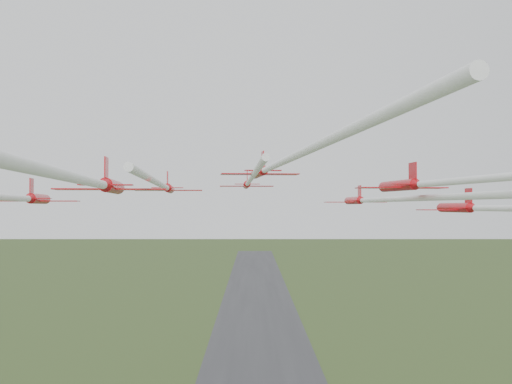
{
  "coord_description": "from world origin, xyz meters",
  "views": [
    {
      "loc": [
        -2.57,
        -82.11,
        50.8
      ],
      "look_at": [
        -2.14,
        -3.24,
        52.59
      ],
      "focal_mm": 45.0,
      "sensor_mm": 36.0,
      "label": 1
    }
  ],
  "objects_px": {
    "jet_lead": "(250,181)",
    "jet_row4_left": "(95,183)",
    "jet_row2_left": "(163,186)",
    "jet_row2_right": "(384,199)",
    "jet_row3_left": "(0,197)",
    "jet_row3_mid": "(278,163)",
    "jet_row4_right": "(485,179)"
  },
  "relations": [
    {
      "from": "jet_lead",
      "to": "jet_row4_left",
      "type": "height_order",
      "value": "jet_lead"
    },
    {
      "from": "jet_row2_left",
      "to": "jet_row2_right",
      "type": "bearing_deg",
      "value": -10.83
    },
    {
      "from": "jet_row2_right",
      "to": "jet_row4_left",
      "type": "distance_m",
      "value": 38.05
    },
    {
      "from": "jet_lead",
      "to": "jet_row3_left",
      "type": "bearing_deg",
      "value": -121.02
    },
    {
      "from": "jet_row3_mid",
      "to": "jet_row4_left",
      "type": "relative_size",
      "value": 1.3
    },
    {
      "from": "jet_lead",
      "to": "jet_row4_right",
      "type": "relative_size",
      "value": 1.12
    },
    {
      "from": "jet_row3_left",
      "to": "jet_row2_left",
      "type": "bearing_deg",
      "value": 59.36
    },
    {
      "from": "jet_lead",
      "to": "jet_row2_left",
      "type": "distance_m",
      "value": 15.48
    },
    {
      "from": "jet_row2_right",
      "to": "jet_row4_right",
      "type": "distance_m",
      "value": 28.87
    },
    {
      "from": "jet_row2_left",
      "to": "jet_row3_mid",
      "type": "bearing_deg",
      "value": -62.2
    },
    {
      "from": "jet_row3_mid",
      "to": "jet_lead",
      "type": "bearing_deg",
      "value": 88.84
    },
    {
      "from": "jet_row3_mid",
      "to": "jet_row4_right",
      "type": "xyz_separation_m",
      "value": [
        13.17,
        -11.92,
        -1.8
      ]
    },
    {
      "from": "jet_row3_left",
      "to": "jet_row3_mid",
      "type": "distance_m",
      "value": 22.62
    },
    {
      "from": "jet_row4_left",
      "to": "jet_row3_mid",
      "type": "bearing_deg",
      "value": 37.66
    },
    {
      "from": "jet_lead",
      "to": "jet_row4_right",
      "type": "bearing_deg",
      "value": -71.88
    },
    {
      "from": "jet_lead",
      "to": "jet_row3_mid",
      "type": "bearing_deg",
      "value": -87.12
    },
    {
      "from": "jet_row2_left",
      "to": "jet_row2_right",
      "type": "height_order",
      "value": "jet_row2_left"
    },
    {
      "from": "jet_row3_left",
      "to": "jet_row4_left",
      "type": "bearing_deg",
      "value": -48.79
    },
    {
      "from": "jet_row2_right",
      "to": "jet_row3_mid",
      "type": "height_order",
      "value": "jet_row3_mid"
    },
    {
      "from": "jet_row2_right",
      "to": "jet_row3_left",
      "type": "bearing_deg",
      "value": -152.74
    },
    {
      "from": "jet_lead",
      "to": "jet_row2_right",
      "type": "relative_size",
      "value": 1.1
    },
    {
      "from": "jet_row2_left",
      "to": "jet_row4_left",
      "type": "distance_m",
      "value": 31.45
    },
    {
      "from": "jet_row3_mid",
      "to": "jet_row4_right",
      "type": "relative_size",
      "value": 1.0
    },
    {
      "from": "jet_lead",
      "to": "jet_row2_right",
      "type": "distance_m",
      "value": 21.08
    },
    {
      "from": "jet_row2_left",
      "to": "jet_row3_left",
      "type": "xyz_separation_m",
      "value": [
        -9.7,
        -23.13,
        -1.62
      ]
    },
    {
      "from": "jet_row2_right",
      "to": "jet_row4_right",
      "type": "height_order",
      "value": "jet_row4_right"
    },
    {
      "from": "jet_lead",
      "to": "jet_row3_mid",
      "type": "relative_size",
      "value": 1.12
    },
    {
      "from": "jet_lead",
      "to": "jet_row3_mid",
      "type": "height_order",
      "value": "jet_row3_mid"
    },
    {
      "from": "jet_lead",
      "to": "jet_row2_right",
      "type": "xyz_separation_m",
      "value": [
        14.97,
        -14.6,
        -2.66
      ]
    },
    {
      "from": "jet_row2_left",
      "to": "jet_row4_left",
      "type": "height_order",
      "value": "jet_row2_left"
    },
    {
      "from": "jet_row3_left",
      "to": "jet_row4_left",
      "type": "xyz_separation_m",
      "value": [
        9.59,
        -8.31,
        0.81
      ]
    },
    {
      "from": "jet_row3_mid",
      "to": "jet_row3_left",
      "type": "bearing_deg",
      "value": -176.92
    }
  ]
}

